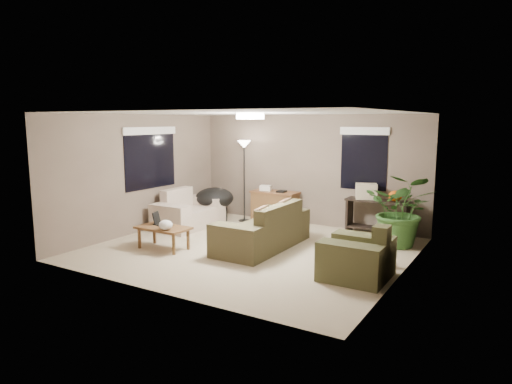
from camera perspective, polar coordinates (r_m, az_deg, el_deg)
The scene contains 20 objects.
room_shell at distance 8.29m, azimuth -0.71°, elevation 1.18°, with size 5.50×5.50×5.50m.
main_sofa at distance 8.58m, azimuth 1.05°, elevation -5.05°, with size 0.95×2.20×0.85m.
throw_pillows at distance 8.38m, azimuth 2.57°, elevation -2.91°, with size 0.30×1.38×0.47m.
loveseat at distance 10.34m, azimuth -8.54°, elevation -2.72°, with size 0.90×1.60×0.85m.
armchair at distance 7.14m, azimuth 12.59°, elevation -8.14°, with size 0.95×1.00×0.85m.
coffee_table at distance 8.65m, azimuth -11.51°, elevation -4.68°, with size 1.00×0.55×0.42m.
laptop at distance 8.81m, azimuth -11.90°, elevation -3.64°, with size 0.41×0.29×0.24m.
plastic_bag at distance 8.38m, azimuth -11.22°, elevation -4.05°, with size 0.26×0.23×0.18m, color white.
desk at distance 10.60m, azimuth 2.37°, elevation -1.90°, with size 1.10×0.50×0.75m.
desk_papers at distance 10.59m, azimuth 1.62°, elevation 0.42°, with size 0.70×0.30×0.12m.
console_table at distance 9.78m, azimuth 14.91°, elevation -2.76°, with size 1.30×0.40×0.75m.
pumpkin at distance 9.61m, azimuth 17.01°, elevation -0.49°, with size 0.27×0.27×0.22m, color orange.
cardboard_box at distance 9.77m, azimuth 13.61°, elevation 0.09°, with size 0.42×0.32×0.32m, color beige.
papasan_chair at distance 10.86m, azimuth -5.21°, elevation -1.19°, with size 1.14×1.14×0.80m.
floor_lamp at distance 10.66m, azimuth -1.49°, elevation 4.79°, with size 0.32×0.32×1.91m.
ceiling_fixture at distance 8.22m, azimuth -0.73°, elevation 9.43°, with size 0.50×0.50×0.10m, color white.
houseplant at distance 9.03m, azimuth 17.75°, elevation -3.15°, with size 1.26×1.40×1.09m, color #2D5923.
cat_scratching_post at distance 7.79m, azimuth 15.73°, elevation -7.45°, with size 0.32×0.32×0.50m.
window_left at distance 10.16m, azimuth -13.06°, elevation 5.41°, with size 0.05×1.56×1.33m.
window_back at distance 9.95m, azimuth 13.35°, elevation 5.34°, with size 1.06×0.05×1.33m.
Camera 1 is at (4.32, -6.98, 2.37)m, focal length 32.00 mm.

